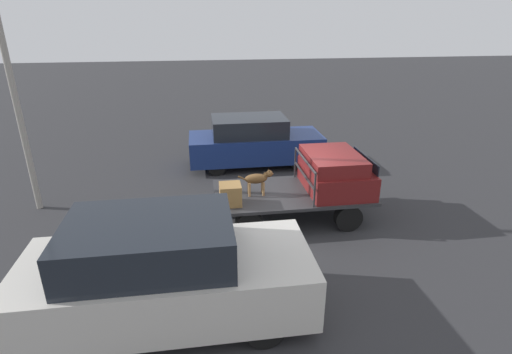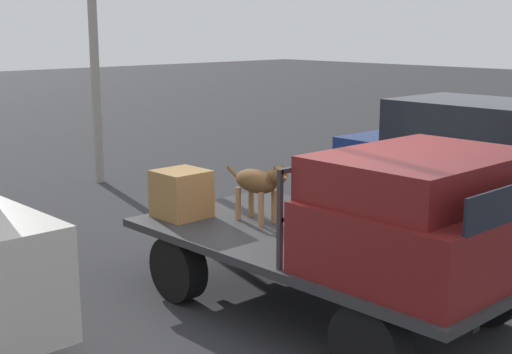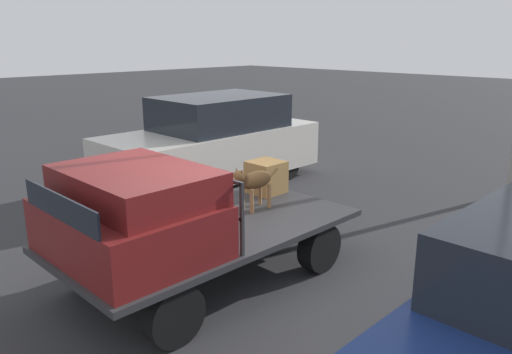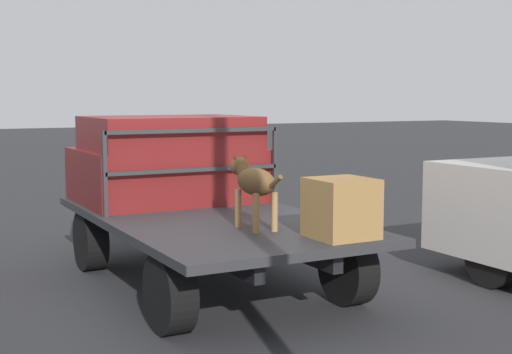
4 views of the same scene
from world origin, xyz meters
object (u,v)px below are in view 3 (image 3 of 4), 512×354
at_px(flatbed_truck, 209,239).
at_px(cargo_crate, 266,177).
at_px(dog, 253,181).
at_px(parked_pickup_far, 214,142).

xyz_separation_m(flatbed_truck, cargo_crate, (-1.63, -0.52, 0.44)).
relative_size(flatbed_truck, dog, 4.34).
relative_size(cargo_crate, parked_pickup_far, 0.10).
xyz_separation_m(cargo_crate, parked_pickup_far, (-1.37, -2.90, -0.04)).
height_order(flatbed_truck, parked_pickup_far, parked_pickup_far).
height_order(cargo_crate, parked_pickup_far, parked_pickup_far).
xyz_separation_m(dog, cargo_crate, (-0.74, -0.46, -0.17)).
bearing_deg(parked_pickup_far, cargo_crate, 59.62).
distance_m(cargo_crate, parked_pickup_far, 3.21).
distance_m(flatbed_truck, dog, 1.08).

